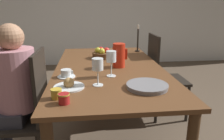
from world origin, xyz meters
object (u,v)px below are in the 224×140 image
at_px(red_pitcher, 119,55).
at_px(serving_tray, 147,86).
at_px(wine_glass_water, 111,58).
at_px(bread_plate, 69,85).
at_px(jam_jar_red, 56,93).
at_px(wine_glass_juice, 98,66).
at_px(fruit_bowl, 102,54).
at_px(person_seated, 12,89).
at_px(chair_person_side, 27,112).
at_px(candlestick_tall, 138,41).
at_px(jam_jar_amber, 64,98).
at_px(chair_opposite, 162,75).
at_px(teacup_near_person, 66,74).

distance_m(red_pitcher, serving_tray, 0.58).
height_order(wine_glass_water, bread_plate, wine_glass_water).
bearing_deg(jam_jar_red, wine_glass_juice, 37.28).
bearing_deg(fruit_bowl, person_seated, -135.22).
height_order(chair_person_side, fruit_bowl, chair_person_side).
distance_m(jam_jar_red, fruit_bowl, 1.10).
xyz_separation_m(fruit_bowl, candlestick_tall, (0.46, 0.30, 0.08)).
relative_size(person_seated, red_pitcher, 5.42).
distance_m(chair_person_side, red_pitcher, 0.91).
distance_m(red_pitcher, wine_glass_juice, 0.52).
bearing_deg(chair_person_side, serving_tray, -102.74).
distance_m(chair_person_side, jam_jar_amber, 0.58).
height_order(red_pitcher, wine_glass_water, red_pitcher).
xyz_separation_m(wine_glass_juice, candlestick_tall, (0.54, 1.14, -0.02)).
relative_size(jam_jar_red, candlestick_tall, 0.21).
xyz_separation_m(serving_tray, jam_jar_amber, (-0.55, -0.19, 0.02)).
relative_size(chair_person_side, chair_opposite, 1.00).
relative_size(chair_person_side, serving_tray, 3.43).
bearing_deg(serving_tray, wine_glass_juice, 164.99).
bearing_deg(red_pitcher, jam_jar_red, -125.65).
relative_size(jam_jar_red, fruit_bowl, 0.33).
relative_size(chair_person_side, wine_glass_juice, 4.98).
bearing_deg(serving_tray, wine_glass_water, 127.17).
bearing_deg(red_pitcher, chair_opposite, 37.02).
distance_m(chair_person_side, fruit_bowl, 1.01).
bearing_deg(red_pitcher, teacup_near_person, -151.33).
xyz_separation_m(wine_glass_water, jam_jar_red, (-0.38, -0.40, -0.12)).
xyz_separation_m(chair_person_side, wine_glass_water, (0.66, 0.09, 0.39)).
bearing_deg(jam_jar_amber, candlestick_tall, 62.04).
height_order(jam_jar_amber, fruit_bowl, fruit_bowl).
bearing_deg(serving_tray, candlestick_tall, 80.52).
bearing_deg(chair_opposite, teacup_near_person, -56.50).
bearing_deg(wine_glass_juice, bread_plate, -173.05).
xyz_separation_m(person_seated, jam_jar_red, (0.38, -0.33, 0.08)).
height_order(chair_opposite, candlestick_tall, candlestick_tall).
bearing_deg(red_pitcher, wine_glass_juice, -114.77).
bearing_deg(bread_plate, wine_glass_juice, 6.95).
distance_m(person_seated, red_pitcher, 0.94).
height_order(chair_opposite, jam_jar_amber, chair_opposite).
xyz_separation_m(person_seated, serving_tray, (0.98, -0.22, 0.06)).
height_order(chair_person_side, wine_glass_juice, chair_person_side).
distance_m(person_seated, jam_jar_amber, 0.60).
bearing_deg(wine_glass_water, fruit_bowl, 92.94).
bearing_deg(wine_glass_water, red_pitcher, 69.60).
xyz_separation_m(chair_opposite, person_seated, (-1.43, -0.78, 0.19)).
xyz_separation_m(serving_tray, fruit_bowl, (-0.25, 0.94, 0.03)).
bearing_deg(teacup_near_person, chair_person_side, -160.15).
height_order(red_pitcher, bread_plate, red_pitcher).
bearing_deg(chair_opposite, serving_tray, -24.59).
relative_size(teacup_near_person, candlestick_tall, 0.43).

